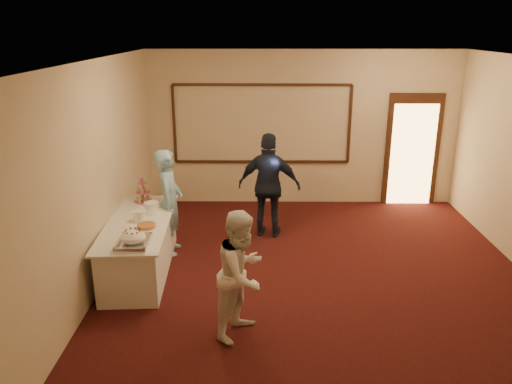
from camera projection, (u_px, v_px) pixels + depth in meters
floor at (320, 287)px, 6.85m from camera, size 7.00×7.00×0.00m
room_walls at (327, 143)px, 6.21m from camera, size 6.04×7.04×3.02m
wall_molding at (262, 124)px, 9.64m from camera, size 3.45×0.04×1.55m
doorway at (412, 151)px, 9.76m from camera, size 1.05×0.07×2.20m
buffet_table at (140, 246)px, 7.20m from camera, size 1.00×2.30×0.77m
pavlova_tray at (133, 239)px, 6.27m from camera, size 0.40×0.57×0.20m
cupcake_stand at (143, 192)px, 7.83m from camera, size 0.29×0.29×0.43m
plate_stack_a at (140, 216)px, 7.06m from camera, size 0.19×0.19×0.16m
plate_stack_b at (152, 208)px, 7.34m from camera, size 0.21×0.21×0.18m
tart at (146, 226)px, 6.83m from camera, size 0.29×0.29×0.06m
man at (169, 202)px, 7.68m from camera, size 0.41×0.61×1.66m
woman at (242, 274)px, 5.62m from camera, size 0.85×0.92×1.51m
guest at (269, 186)px, 8.27m from camera, size 1.09×0.60×1.77m
camera_flash at (274, 161)px, 8.03m from camera, size 0.07×0.05×0.05m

